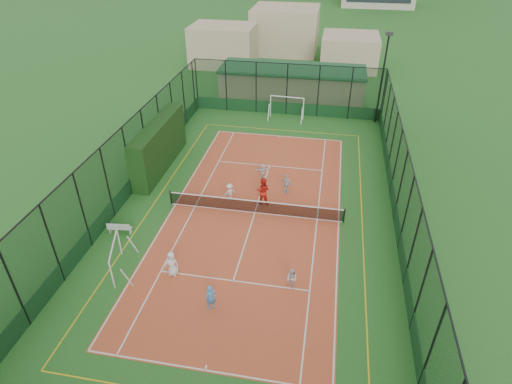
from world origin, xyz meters
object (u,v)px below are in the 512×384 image
(white_bench, at_px, (120,228))
(child_near_mid, at_px, (211,298))
(child_near_left, at_px, (172,264))
(child_far_right, at_px, (287,184))
(coach, at_px, (263,191))
(clubhouse, at_px, (292,82))
(child_far_back, at_px, (263,171))
(futsal_goal_far, at_px, (287,108))
(child_near_right, at_px, (292,279))
(floodlight_ne, at_px, (382,80))
(child_far_left, at_px, (230,192))
(futsal_goal_near, at_px, (116,258))

(white_bench, distance_m, child_near_mid, 8.64)
(child_near_left, height_order, child_far_right, child_near_left)
(white_bench, relative_size, coach, 0.73)
(clubhouse, relative_size, child_far_back, 12.95)
(child_near_left, bearing_deg, futsal_goal_far, 84.21)
(clubhouse, bearing_deg, child_near_left, -96.72)
(child_near_right, bearing_deg, floodlight_ne, 115.02)
(child_far_right, height_order, child_far_back, child_far_right)
(child_far_left, bearing_deg, futsal_goal_far, -137.84)
(futsal_goal_far, xyz_separation_m, child_far_left, (-2.13, -14.84, -0.42))
(white_bench, height_order, futsal_goal_far, futsal_goal_far)
(floodlight_ne, distance_m, child_far_right, 15.76)
(coach, bearing_deg, child_near_left, 67.82)
(floodlight_ne, xyz_separation_m, child_far_right, (-6.84, -13.80, -3.38))
(child_far_back, bearing_deg, child_far_left, 43.69)
(child_near_left, distance_m, child_far_left, 7.81)
(child_far_right, xyz_separation_m, coach, (-1.43, -1.60, 0.25))
(clubhouse, height_order, child_near_left, clubhouse)
(futsal_goal_near, height_order, coach, coach)
(child_near_right, xyz_separation_m, child_far_back, (-3.37, 10.82, -0.03))
(clubhouse, distance_m, white_bench, 26.78)
(clubhouse, distance_m, futsal_goal_far, 5.98)
(child_far_left, xyz_separation_m, coach, (2.30, 0.00, 0.35))
(child_far_left, bearing_deg, coach, 140.32)
(white_bench, bearing_deg, futsal_goal_near, -73.66)
(futsal_goal_near, bearing_deg, child_far_right, -58.23)
(child_near_left, relative_size, child_near_right, 1.24)
(child_near_left, bearing_deg, child_far_back, 77.31)
(child_near_mid, height_order, child_far_right, child_far_right)
(child_near_right, bearing_deg, child_near_mid, -112.12)
(child_near_mid, relative_size, coach, 0.73)
(floodlight_ne, height_order, child_far_back, floodlight_ne)
(clubhouse, xyz_separation_m, child_far_right, (1.76, -19.20, -0.83))
(futsal_goal_near, bearing_deg, child_near_left, -103.04)
(clubhouse, height_order, white_bench, clubhouse)
(child_near_mid, distance_m, child_far_left, 9.72)
(floodlight_ne, xyz_separation_m, child_near_left, (-11.96, -23.09, -3.35))
(child_far_back, bearing_deg, coach, 80.94)
(futsal_goal_far, distance_m, child_near_mid, 24.48)
(floodlight_ne, height_order, clubhouse, floodlight_ne)
(white_bench, height_order, coach, coach)
(child_far_left, height_order, coach, coach)
(child_near_left, bearing_deg, floodlight_ne, 65.72)
(child_near_left, bearing_deg, coach, 67.45)
(futsal_goal_near, bearing_deg, floodlight_ne, -50.28)
(child_far_back, bearing_deg, floodlight_ne, -145.16)
(futsal_goal_far, bearing_deg, child_near_right, -78.70)
(coach, bearing_deg, floodlight_ne, -114.75)
(child_near_left, bearing_deg, futsal_goal_near, -172.53)
(futsal_goal_near, xyz_separation_m, coach, (6.80, 7.92, 0.09))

